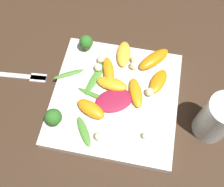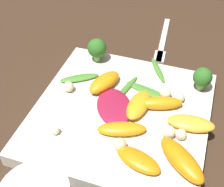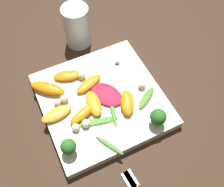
{
  "view_description": "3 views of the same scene",
  "coord_description": "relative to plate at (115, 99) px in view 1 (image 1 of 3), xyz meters",
  "views": [
    {
      "loc": [
        -0.04,
        0.23,
        0.52
      ],
      "look_at": [
        0.01,
        0.0,
        0.04
      ],
      "focal_mm": 42.0,
      "sensor_mm": 36.0,
      "label": 1
    },
    {
      "loc": [
        -0.31,
        -0.09,
        0.37
      ],
      "look_at": [
        0.01,
        0.02,
        0.04
      ],
      "focal_mm": 50.0,
      "sensor_mm": 36.0,
      "label": 2
    },
    {
      "loc": [
        0.28,
        -0.11,
        0.52
      ],
      "look_at": [
        0.01,
        0.02,
        0.05
      ],
      "focal_mm": 42.0,
      "sensor_mm": 36.0,
      "label": 3
    }
  ],
  "objects": [
    {
      "name": "macadamia_nut_0",
      "position": [
        -0.07,
        -0.02,
        0.02
      ],
      "size": [
        0.02,
        0.02,
        0.02
      ],
      "color": "beige",
      "rests_on": "plate"
    },
    {
      "name": "broccoli_floret_0",
      "position": [
        0.09,
        -0.11,
        0.04
      ],
      "size": [
        0.03,
        0.03,
        0.04
      ],
      "color": "#7A9E51",
      "rests_on": "plate"
    },
    {
      "name": "orange_segment_2",
      "position": [
        -0.08,
        -0.05,
        0.02
      ],
      "size": [
        0.05,
        0.07,
        0.01
      ],
      "color": "orange",
      "rests_on": "plate"
    },
    {
      "name": "orange_segment_3",
      "position": [
        0.01,
        -0.02,
        0.02
      ],
      "size": [
        0.07,
        0.04,
        0.02
      ],
      "color": "orange",
      "rests_on": "plate"
    },
    {
      "name": "macadamia_nut_5",
      "position": [
        0.05,
        -0.08,
        0.02
      ],
      "size": [
        0.02,
        0.02,
        0.02
      ],
      "color": "beige",
      "rests_on": "plate"
    },
    {
      "name": "macadamia_nut_1",
      "position": [
        -0.03,
        -0.09,
        0.02
      ],
      "size": [
        0.02,
        0.02,
        0.02
      ],
      "color": "beige",
      "rests_on": "plate"
    },
    {
      "name": "macadamia_nut_3",
      "position": [
        -0.07,
        0.07,
        0.02
      ],
      "size": [
        0.01,
        0.01,
        0.01
      ],
      "color": "beige",
      "rests_on": "plate"
    },
    {
      "name": "arugula_sprig_3",
      "position": [
        0.04,
        0.01,
        0.01
      ],
      "size": [
        0.09,
        0.03,
        0.01
      ],
      "color": "#47842D",
      "rests_on": "plate"
    },
    {
      "name": "broccoli_floret_1",
      "position": [
        0.11,
        0.08,
        0.04
      ],
      "size": [
        0.03,
        0.03,
        0.04
      ],
      "color": "#84AD5B",
      "rests_on": "plate"
    },
    {
      "name": "ground_plane",
      "position": [
        0.0,
        0.0,
        -0.01
      ],
      "size": [
        2.4,
        2.4,
        0.0
      ],
      "primitive_type": "plane",
      "color": "#382619"
    },
    {
      "name": "plate",
      "position": [
        0.0,
        0.0,
        0.0
      ],
      "size": [
        0.26,
        0.26,
        0.02
      ],
      "color": "silver",
      "rests_on": "ground_plane"
    },
    {
      "name": "orange_segment_5",
      "position": [
        -0.07,
        -0.1,
        0.02
      ],
      "size": [
        0.07,
        0.08,
        0.02
      ],
      "color": "orange",
      "rests_on": "plate"
    },
    {
      "name": "drinking_glass",
      "position": [
        -0.2,
        0.02,
        0.04
      ],
      "size": [
        0.07,
        0.07,
        0.11
      ],
      "color": "silver",
      "rests_on": "ground_plane"
    },
    {
      "name": "arugula_sprig_1",
      "position": [
        0.05,
        0.09,
        0.02
      ],
      "size": [
        0.05,
        0.06,
        0.01
      ],
      "color": "#47842D",
      "rests_on": "plate"
    },
    {
      "name": "orange_segment_4",
      "position": [
        0.04,
        0.04,
        0.02
      ],
      "size": [
        0.07,
        0.05,
        0.02
      ],
      "color": "orange",
      "rests_on": "plate"
    },
    {
      "name": "macadamia_nut_4",
      "position": [
        0.01,
        0.09,
        0.02
      ],
      "size": [
        0.02,
        0.02,
        0.02
      ],
      "color": "beige",
      "rests_on": "plate"
    },
    {
      "name": "orange_segment_1",
      "position": [
        0.02,
        -0.05,
        0.02
      ],
      "size": [
        0.04,
        0.07,
        0.02
      ],
      "color": "orange",
      "rests_on": "plate"
    },
    {
      "name": "macadamia_nut_6",
      "position": [
        -0.03,
        -0.08,
        0.02
      ],
      "size": [
        0.02,
        0.02,
        0.02
      ],
      "color": "beige",
      "rests_on": "plate"
    },
    {
      "name": "orange_segment_6",
      "position": [
        0.0,
        -0.1,
        0.02
      ],
      "size": [
        0.04,
        0.07,
        0.01
      ],
      "color": "#FCAD33",
      "rests_on": "plate"
    },
    {
      "name": "fork",
      "position": [
        0.23,
        -0.02,
        -0.01
      ],
      "size": [
        0.16,
        0.03,
        0.01
      ],
      "color": "silver",
      "rests_on": "ground_plane"
    },
    {
      "name": "macadamia_nut_2",
      "position": [
        0.05,
        -0.06,
        0.02
      ],
      "size": [
        0.02,
        0.02,
        0.02
      ],
      "color": "beige",
      "rests_on": "plate"
    },
    {
      "name": "orange_segment_0",
      "position": [
        -0.04,
        -0.01,
        0.02
      ],
      "size": [
        0.05,
        0.07,
        0.01
      ],
      "color": "orange",
      "rests_on": "plate"
    },
    {
      "name": "arugula_sprig_0",
      "position": [
        0.05,
        -0.04,
        0.01
      ],
      "size": [
        0.04,
        0.1,
        0.0
      ],
      "color": "#47842D",
      "rests_on": "plate"
    },
    {
      "name": "radicchio_leaf_0",
      "position": [
        -0.0,
        0.01,
        0.02
      ],
      "size": [
        0.09,
        0.08,
        0.01
      ],
      "color": "maroon",
      "rests_on": "plate"
    },
    {
      "name": "arugula_sprig_2",
      "position": [
        0.11,
        -0.03,
        0.01
      ],
      "size": [
        0.06,
        0.04,
        0.01
      ],
      "color": "#47842D",
      "rests_on": "plate"
    }
  ]
}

